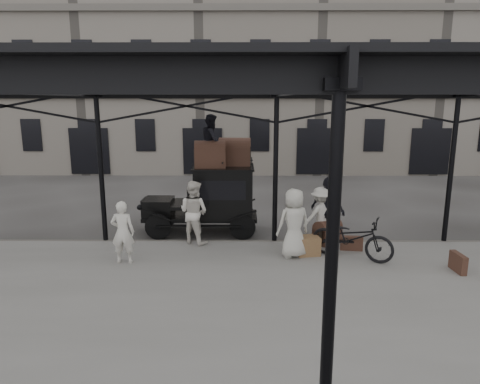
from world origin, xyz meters
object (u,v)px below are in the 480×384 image
object	(u,v)px
porter_left	(123,232)
steamer_trunk_roof_near	(210,156)
porter_official	(328,210)
steamer_trunk_platform	(327,233)
bicycle	(352,238)
taxi	(214,196)

from	to	relation	value
porter_left	steamer_trunk_roof_near	xyz separation A→B (m)	(2.02, 2.77, 1.57)
porter_official	steamer_trunk_platform	bearing A→B (deg)	-132.15
bicycle	porter_left	bearing A→B (deg)	121.61
porter_official	taxi	bearing A→B (deg)	24.49
porter_left	porter_official	distance (m)	5.68
porter_left	steamer_trunk_roof_near	size ratio (longest dim) A/B	1.72
taxi	porter_left	xyz separation A→B (m)	(-2.10, -3.02, -0.25)
bicycle	steamer_trunk_platform	distance (m)	1.33
taxi	steamer_trunk_platform	xyz separation A→B (m)	(3.37, -1.45, -0.76)
steamer_trunk_roof_near	steamer_trunk_platform	world-z (taller)	steamer_trunk_roof_near
porter_left	steamer_trunk_roof_near	world-z (taller)	steamer_trunk_roof_near
bicycle	steamer_trunk_platform	xyz separation A→B (m)	(-0.39, 1.24, -0.27)
bicycle	steamer_trunk_roof_near	distance (m)	4.90
taxi	porter_official	xyz separation A→B (m)	(3.35, -1.45, -0.08)
porter_official	steamer_trunk_roof_near	size ratio (longest dim) A/B	2.06
porter_official	bicycle	distance (m)	1.37
porter_official	steamer_trunk_platform	world-z (taller)	porter_official
steamer_trunk_platform	porter_official	bearing A→B (deg)	138.71
taxi	porter_official	world-z (taller)	taxi
taxi	porter_left	bearing A→B (deg)	-124.85
porter_official	steamer_trunk_roof_near	world-z (taller)	steamer_trunk_roof_near
taxi	steamer_trunk_platform	distance (m)	3.75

